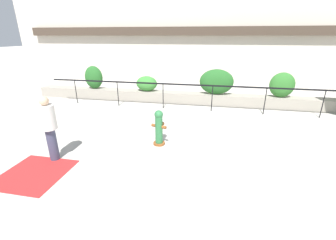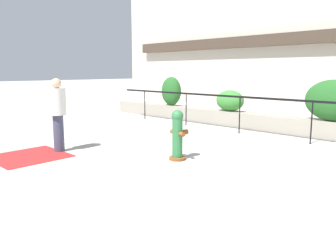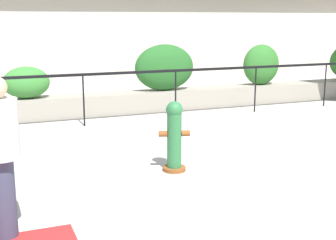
# 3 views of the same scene
# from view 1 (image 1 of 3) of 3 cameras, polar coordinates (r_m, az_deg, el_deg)

# --- Properties ---
(ground_plane) EXTENTS (120.00, 120.00, 0.00)m
(ground_plane) POSITION_cam_1_polar(r_m,az_deg,el_deg) (5.54, 9.94, -13.67)
(ground_plane) COLOR #B2ADA3
(building_facade) EXTENTS (30.00, 1.36, 8.00)m
(building_facade) POSITION_cam_1_polar(r_m,az_deg,el_deg) (16.60, 12.37, 23.33)
(building_facade) COLOR beige
(building_facade) RESTS_ON ground
(planter_wall_low) EXTENTS (18.00, 0.70, 0.50)m
(planter_wall_low) POSITION_cam_1_polar(r_m,az_deg,el_deg) (10.96, 11.08, 5.25)
(planter_wall_low) COLOR gray
(planter_wall_low) RESTS_ON ground
(fence_railing_segment) EXTENTS (15.00, 0.05, 1.15)m
(fence_railing_segment) POSITION_cam_1_polar(r_m,az_deg,el_deg) (9.71, 11.29, 7.93)
(fence_railing_segment) COLOR black
(fence_railing_segment) RESTS_ON ground
(hedge_bush_0) EXTENTS (0.94, 0.59, 1.16)m
(hedge_bush_0) POSITION_cam_1_polar(r_m,az_deg,el_deg) (12.33, -18.33, 10.24)
(hedge_bush_0) COLOR #235B23
(hedge_bush_0) RESTS_ON planter_wall_low
(hedge_bush_1) EXTENTS (1.05, 0.70, 0.73)m
(hedge_bush_1) POSITION_cam_1_polar(r_m,az_deg,el_deg) (11.28, -5.44, 9.19)
(hedge_bush_1) COLOR #387F33
(hedge_bush_1) RESTS_ON planter_wall_low
(hedge_bush_2) EXTENTS (1.56, 0.70, 1.16)m
(hedge_bush_2) POSITION_cam_1_polar(r_m,az_deg,el_deg) (10.78, 12.20, 9.45)
(hedge_bush_2) COLOR #235B23
(hedge_bush_2) RESTS_ON planter_wall_low
(hedge_bush_3) EXTENTS (1.06, 0.64, 1.10)m
(hedge_bush_3) POSITION_cam_1_polar(r_m,az_deg,el_deg) (11.20, 26.98, 7.94)
(hedge_bush_3) COLOR #2D6B28
(hedge_bush_3) RESTS_ON planter_wall_low
(fire_hydrant) EXTENTS (0.48, 0.47, 1.08)m
(fire_hydrant) POSITION_cam_1_polar(r_m,az_deg,el_deg) (6.64, -2.31, -1.87)
(fire_hydrant) COLOR brown
(fire_hydrant) RESTS_ON ground
(pedestrian) EXTENTS (0.54, 0.54, 1.73)m
(pedestrian) POSITION_cam_1_polar(r_m,az_deg,el_deg) (6.40, -28.05, -1.10)
(pedestrian) COLOR #383D56
(pedestrian) RESTS_ON ground
(tactile_warning_pad) EXTENTS (1.48, 1.48, 0.01)m
(tactile_warning_pad) POSITION_cam_1_polar(r_m,az_deg,el_deg) (6.37, -30.83, -11.59)
(tactile_warning_pad) COLOR #B22323
(tactile_warning_pad) RESTS_ON ground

